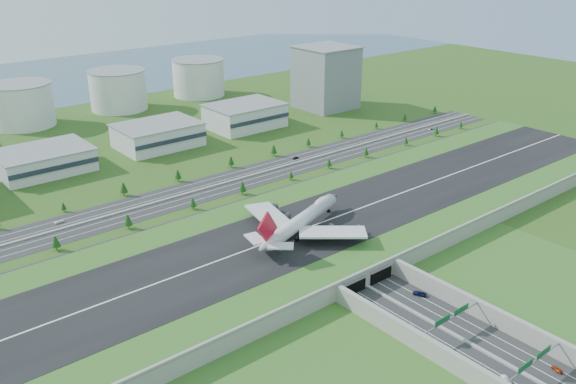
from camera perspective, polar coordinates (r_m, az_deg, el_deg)
ground at (r=310.06m, az=0.69°, el=-5.14°), size 1200.00×1200.00×0.00m
airfield_deck at (r=308.11m, az=0.71°, el=-4.47°), size 520.00×100.00×9.20m
underpass_road at (r=251.68m, az=15.78°, el=-12.42°), size 38.80×120.40×8.00m
sign_gantry_near at (r=251.69m, az=15.05°, el=-11.35°), size 38.70×0.70×9.80m
sign_gantry_far at (r=237.79m, az=22.02°, el=-14.60°), size 38.70×0.70×9.80m
north_expressway at (r=380.79m, az=-8.54°, el=0.07°), size 560.00×36.00×0.12m
tree_row at (r=377.83m, az=-8.94°, el=0.62°), size 506.39×48.70×8.48m
hangar_mid_a at (r=438.39m, az=-21.88°, el=2.73°), size 58.00×42.00×15.00m
hangar_mid_b at (r=468.02m, az=-12.08°, el=5.21°), size 58.00×42.00×17.00m
hangar_mid_c at (r=507.45m, az=-4.07°, el=7.12°), size 58.00×42.00×19.00m
office_tower at (r=565.36m, az=3.56°, el=10.62°), size 46.00×46.00×55.00m
fuel_tank_b at (r=553.50m, az=-23.64°, el=7.45°), size 50.00×50.00×35.00m
fuel_tank_c at (r=581.16m, az=-15.61°, el=9.16°), size 50.00×50.00×35.00m
fuel_tank_d at (r=619.34m, az=-8.37°, el=10.53°), size 50.00×50.00×35.00m
bay_water at (r=726.55m, az=-24.80°, el=9.07°), size 1200.00×260.00×0.06m
boeing_747 at (r=303.93m, az=1.28°, el=-2.67°), size 72.77×67.64×23.37m
car_0 at (r=254.61m, az=11.49°, el=-12.21°), size 2.34×4.49×1.46m
car_1 at (r=236.97m, az=19.71°, el=-16.20°), size 3.56×5.08×1.59m
car_2 at (r=276.00m, az=12.20°, el=-9.26°), size 4.87×6.66×1.68m
car_3 at (r=248.56m, az=23.87°, el=-14.92°), size 3.19×4.97×1.34m
car_5 at (r=432.53m, az=0.70°, el=3.21°), size 4.43×1.72×1.44m
car_6 at (r=514.71m, az=13.25°, el=5.79°), size 5.46×3.20×1.43m
car_7 at (r=357.49m, az=-20.66°, el=-2.62°), size 5.01×2.19×1.43m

